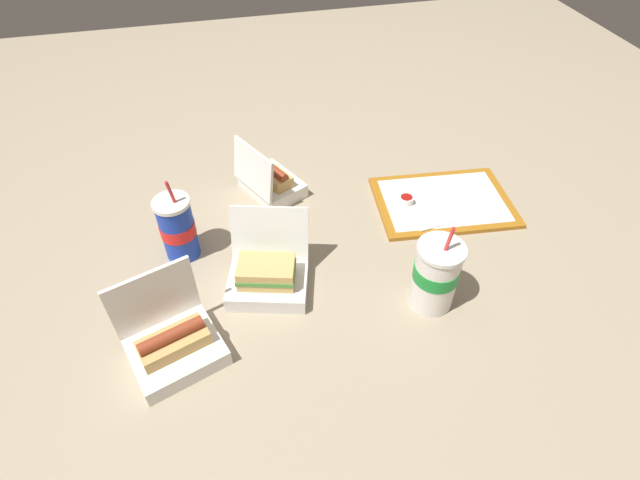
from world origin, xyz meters
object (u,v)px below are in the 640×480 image
object	(u,v)px
ketchup_cup	(406,200)
clamshell_hotdog_corner	(270,180)
plastic_fork	(419,190)
clamshell_sandwich_right	(268,275)
clamshell_hotdog_back	(173,343)
soda_cup_left	(178,228)
food_tray	(443,202)
soda_cup_corner	(436,275)

from	to	relation	value
ketchup_cup	clamshell_hotdog_corner	size ratio (longest dim) A/B	0.19
plastic_fork	clamshell_hotdog_corner	size ratio (longest dim) A/B	0.52
clamshell_sandwich_right	clamshell_hotdog_back	bearing A→B (deg)	-147.86
plastic_fork	clamshell_sandwich_right	distance (m)	0.53
ketchup_cup	clamshell_sandwich_right	size ratio (longest dim) A/B	0.18
ketchup_cup	clamshell_hotdog_corner	bearing A→B (deg)	155.89
soda_cup_left	ketchup_cup	bearing A→B (deg)	3.30
soda_cup_left	food_tray	bearing A→B (deg)	2.06
soda_cup_left	clamshell_sandwich_right	bearing A→B (deg)	-41.01
ketchup_cup	clamshell_hotdog_corner	distance (m)	0.38
food_tray	clamshell_sandwich_right	xyz separation A→B (m)	(-0.52, -0.19, 0.04)
ketchup_cup	soda_cup_corner	xyz separation A→B (m)	(-0.06, -0.33, 0.06)
clamshell_sandwich_right	clamshell_hotdog_back	world-z (taller)	clamshell_hotdog_back
clamshell_hotdog_back	soda_cup_left	size ratio (longest dim) A/B	0.95
food_tray	clamshell_hotdog_corner	world-z (taller)	clamshell_hotdog_corner
clamshell_sandwich_right	food_tray	bearing A→B (deg)	19.91
food_tray	plastic_fork	xyz separation A→B (m)	(-0.05, 0.06, 0.01)
clamshell_sandwich_right	soda_cup_corner	bearing A→B (deg)	-19.72
clamshell_hotdog_corner	soda_cup_corner	world-z (taller)	soda_cup_corner
ketchup_cup	soda_cup_left	world-z (taller)	soda_cup_left
food_tray	plastic_fork	size ratio (longest dim) A/B	3.58
clamshell_hotdog_corner	clamshell_hotdog_back	distance (m)	0.57
clamshell_hotdog_back	soda_cup_corner	xyz separation A→B (m)	(0.57, 0.01, 0.05)
plastic_fork	clamshell_hotdog_corner	xyz separation A→B (m)	(-0.41, 0.11, 0.02)
soda_cup_corner	soda_cup_left	world-z (taller)	soda_cup_corner
ketchup_cup	clamshell_hotdog_back	bearing A→B (deg)	-152.06
clamshell_hotdog_back	soda_cup_left	bearing A→B (deg)	84.73
ketchup_cup	clamshell_sandwich_right	xyz separation A→B (m)	(-0.42, -0.20, 0.02)
plastic_fork	clamshell_sandwich_right	xyz separation A→B (m)	(-0.47, -0.25, 0.03)
plastic_fork	soda_cup_corner	distance (m)	0.40
ketchup_cup	plastic_fork	bearing A→B (deg)	39.83
ketchup_cup	clamshell_sandwich_right	distance (m)	0.46
plastic_fork	soda_cup_left	xyz separation A→B (m)	(-0.66, -0.08, 0.07)
plastic_fork	soda_cup_left	distance (m)	0.67
clamshell_sandwich_right	soda_cup_corner	distance (m)	0.38
food_tray	clamshell_hotdog_corner	bearing A→B (deg)	160.11
clamshell_sandwich_right	soda_cup_corner	size ratio (longest dim) A/B	0.95
plastic_fork	soda_cup_corner	xyz separation A→B (m)	(-0.12, -0.37, 0.07)
soda_cup_corner	clamshell_sandwich_right	bearing A→B (deg)	160.28
plastic_fork	food_tray	bearing A→B (deg)	-23.20
clamshell_sandwich_right	soda_cup_left	world-z (taller)	soda_cup_left
clamshell_hotdog_corner	clamshell_hotdog_back	xyz separation A→B (m)	(-0.28, -0.49, 0.00)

